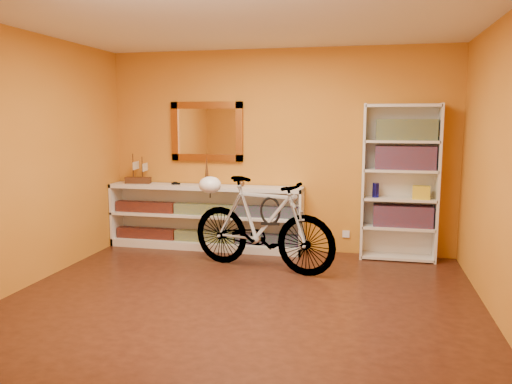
% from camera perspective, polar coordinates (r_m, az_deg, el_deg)
% --- Properties ---
extents(floor, '(4.50, 4.00, 0.01)m').
position_cam_1_polar(floor, '(4.90, -1.83, -12.30)').
color(floor, black).
rests_on(floor, ground).
extents(ceiling, '(4.50, 4.00, 0.01)m').
position_cam_1_polar(ceiling, '(4.67, -1.98, 19.24)').
color(ceiling, silver).
rests_on(ceiling, ground).
extents(back_wall, '(4.50, 0.01, 2.60)m').
position_cam_1_polar(back_wall, '(6.56, 2.49, 4.63)').
color(back_wall, '#C1721D').
rests_on(back_wall, ground).
extents(left_wall, '(0.01, 4.00, 2.60)m').
position_cam_1_polar(left_wall, '(5.61, -24.85, 3.26)').
color(left_wall, '#C1721D').
rests_on(left_wall, ground).
extents(right_wall, '(0.01, 4.00, 2.60)m').
position_cam_1_polar(right_wall, '(4.60, 26.49, 2.21)').
color(right_wall, '#C1721D').
rests_on(right_wall, ground).
extents(gilt_mirror, '(0.98, 0.06, 0.78)m').
position_cam_1_polar(gilt_mirror, '(6.74, -5.59, 6.82)').
color(gilt_mirror, brown).
rests_on(gilt_mirror, back_wall).
extents(wall_socket, '(0.09, 0.02, 0.09)m').
position_cam_1_polar(wall_socket, '(6.60, 10.15, -4.70)').
color(wall_socket, silver).
rests_on(wall_socket, back_wall).
extents(console_unit, '(2.60, 0.35, 0.85)m').
position_cam_1_polar(console_unit, '(6.72, -5.77, -2.85)').
color(console_unit, silver).
rests_on(console_unit, floor).
extents(cd_row_lower, '(2.50, 0.13, 0.14)m').
position_cam_1_polar(cd_row_lower, '(6.75, -5.79, -5.00)').
color(cd_row_lower, black).
rests_on(cd_row_lower, console_unit).
extents(cd_row_upper, '(2.50, 0.13, 0.14)m').
position_cam_1_polar(cd_row_upper, '(6.68, -5.84, -1.95)').
color(cd_row_upper, navy).
rests_on(cd_row_upper, console_unit).
extents(model_ship, '(0.35, 0.17, 0.40)m').
position_cam_1_polar(model_ship, '(6.98, -13.24, 2.60)').
color(model_ship, '#3D2011').
rests_on(model_ship, console_unit).
extents(toy_car, '(0.00, 0.00, 0.00)m').
position_cam_1_polar(toy_car, '(6.79, -9.05, 0.85)').
color(toy_car, black).
rests_on(toy_car, console_unit).
extents(bronze_ornament, '(0.07, 0.07, 0.39)m').
position_cam_1_polar(bronze_ornament, '(6.62, -5.60, 2.42)').
color(bronze_ornament, '#56361D').
rests_on(bronze_ornament, console_unit).
extents(decorative_orb, '(0.08, 0.08, 0.08)m').
position_cam_1_polar(decorative_orb, '(6.51, -1.65, 0.97)').
color(decorative_orb, '#56361D').
rests_on(decorative_orb, console_unit).
extents(bookcase, '(0.90, 0.30, 1.90)m').
position_cam_1_polar(bookcase, '(6.34, 15.96, 1.01)').
color(bookcase, silver).
rests_on(bookcase, floor).
extents(book_row_a, '(0.70, 0.22, 0.26)m').
position_cam_1_polar(book_row_a, '(6.40, 16.26, -2.60)').
color(book_row_a, maroon).
rests_on(book_row_a, bookcase).
extents(book_row_b, '(0.70, 0.22, 0.28)m').
position_cam_1_polar(book_row_b, '(6.31, 16.52, 3.75)').
color(book_row_b, maroon).
rests_on(book_row_b, bookcase).
extents(book_row_c, '(0.70, 0.22, 0.25)m').
position_cam_1_polar(book_row_c, '(6.30, 16.64, 6.78)').
color(book_row_c, navy).
rests_on(book_row_c, bookcase).
extents(travel_mug, '(0.08, 0.08, 0.18)m').
position_cam_1_polar(travel_mug, '(6.32, 13.39, 0.20)').
color(travel_mug, '#14148E').
rests_on(travel_mug, bookcase).
extents(red_tin, '(0.16, 0.16, 0.20)m').
position_cam_1_polar(red_tin, '(6.32, 14.34, 6.64)').
color(red_tin, '#982E16').
rests_on(red_tin, bookcase).
extents(yellow_bag, '(0.21, 0.15, 0.16)m').
position_cam_1_polar(yellow_bag, '(6.33, 18.20, -0.06)').
color(yellow_bag, yellow).
rests_on(yellow_bag, bookcase).
extents(bicycle, '(0.92, 1.87, 1.07)m').
position_cam_1_polar(bicycle, '(5.74, 0.67, -3.63)').
color(bicycle, silver).
rests_on(bicycle, floor).
extents(helmet, '(0.27, 0.26, 0.20)m').
position_cam_1_polar(helmet, '(6.01, -5.22, 0.80)').
color(helmet, white).
rests_on(helmet, bicycle).
extents(u_lock, '(0.24, 0.03, 0.24)m').
position_cam_1_polar(u_lock, '(5.66, 1.63, -2.15)').
color(u_lock, black).
rests_on(u_lock, bicycle).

